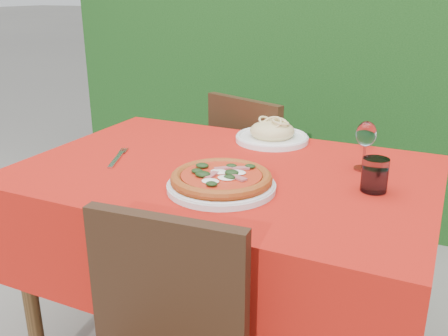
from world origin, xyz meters
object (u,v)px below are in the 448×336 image
at_px(pasta_plate, 272,134).
at_px(fork, 116,159).
at_px(water_glass, 375,177).
at_px(chair_far, 257,177).
at_px(wine_glass, 366,136).
at_px(pizza_plate, 221,181).

height_order(pasta_plate, fork, pasta_plate).
bearing_deg(water_glass, fork, -173.52).
xyz_separation_m(pasta_plate, water_glass, (0.42, -0.33, 0.02)).
bearing_deg(fork, chair_far, 49.68).
bearing_deg(chair_far, pasta_plate, 139.95).
xyz_separation_m(water_glass, wine_glass, (-0.06, 0.17, 0.06)).
bearing_deg(pasta_plate, wine_glass, -24.65).
distance_m(pizza_plate, wine_glass, 0.47).
xyz_separation_m(pizza_plate, water_glass, (0.38, 0.17, 0.02)).
xyz_separation_m(pasta_plate, fork, (-0.38, -0.42, -0.02)).
xyz_separation_m(pizza_plate, fork, (-0.42, 0.08, -0.02)).
bearing_deg(chair_far, water_glass, 153.43).
bearing_deg(fork, wine_glass, -3.25).
bearing_deg(fork, water_glass, -15.86).
bearing_deg(pasta_plate, pizza_plate, -86.24).
distance_m(chair_far, wine_glass, 0.77).
bearing_deg(wine_glass, fork, -160.91).
xyz_separation_m(wine_glass, fork, (-0.74, -0.26, -0.10)).
bearing_deg(pizza_plate, chair_far, 103.94).
height_order(pizza_plate, water_glass, water_glass).
xyz_separation_m(chair_far, fork, (-0.22, -0.69, 0.26)).
relative_size(chair_far, fork, 3.98).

